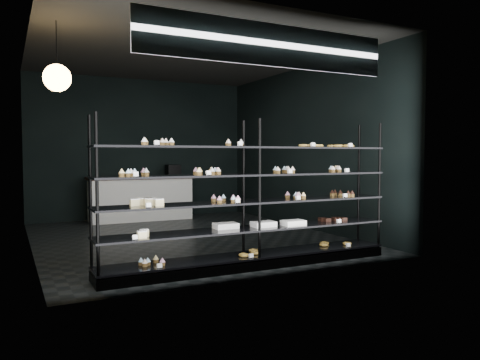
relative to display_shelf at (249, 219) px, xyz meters
The scene contains 5 objects.
room 2.64m from the display_shelf, 89.54° to the left, with size 5.01×6.01×3.20m.
display_shelf is the anchor object (origin of this frame).
signage 2.17m from the display_shelf, 87.62° to the right, with size 3.30×0.05×0.50m.
pendant_lamp 3.08m from the display_shelf, 151.14° to the left, with size 0.35×0.35×0.91m.
service_counter 4.95m from the display_shelf, 91.29° to the left, with size 2.30×0.65×1.23m.
Camera 1 is at (-2.82, -7.76, 1.45)m, focal length 35.00 mm.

